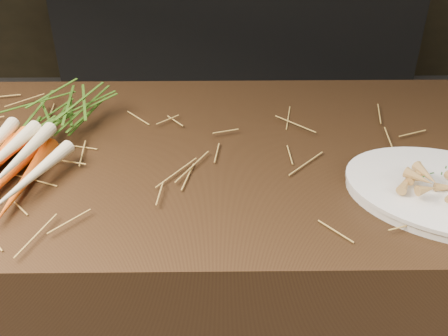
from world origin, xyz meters
name	(u,v)px	position (x,y,z in m)	size (l,w,h in m)	color
main_counter	(144,296)	(0.00, 0.30, 0.45)	(2.40, 0.70, 0.90)	black
back_counter	(236,32)	(0.30, 2.18, 0.42)	(1.82, 0.62, 0.84)	black
straw_bedding	(126,151)	(0.00, 0.30, 0.91)	(1.40, 0.60, 0.02)	#AC8142
root_veg_bunch	(38,131)	(-0.19, 0.33, 0.95)	(0.26, 0.52, 0.09)	#DB531C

